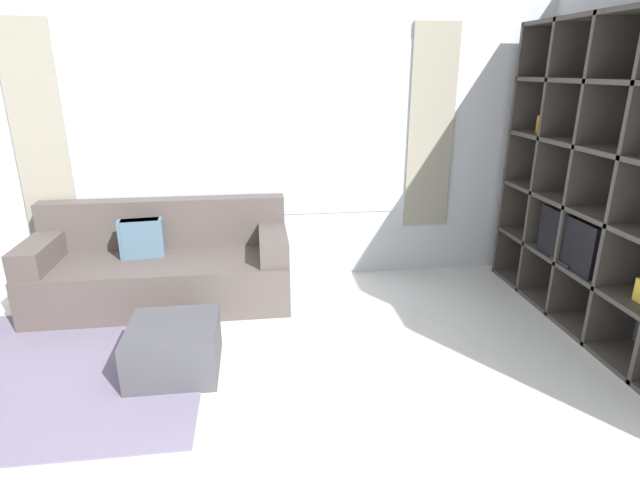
% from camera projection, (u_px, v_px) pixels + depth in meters
% --- Properties ---
extents(wall_back, '(7.00, 0.11, 2.70)m').
position_uv_depth(wall_back, '(245.00, 141.00, 4.62)').
color(wall_back, silver).
rests_on(wall_back, ground_plane).
extents(area_rug, '(2.13, 1.81, 0.01)m').
position_uv_depth(area_rug, '(50.00, 371.00, 3.45)').
color(area_rug, slate).
rests_on(area_rug, ground_plane).
extents(shelving_unit, '(0.42, 2.51, 2.38)m').
position_uv_depth(shelving_unit, '(618.00, 185.00, 3.66)').
color(shelving_unit, '#515660').
rests_on(shelving_unit, ground_plane).
extents(couch_main, '(2.19, 0.85, 0.88)m').
position_uv_depth(couch_main, '(163.00, 267.00, 4.43)').
color(couch_main, '#564C47').
rests_on(couch_main, ground_plane).
extents(ottoman, '(0.60, 0.60, 0.35)m').
position_uv_depth(ottoman, '(174.00, 348.00, 3.43)').
color(ottoman, '#47474C').
rests_on(ottoman, ground_plane).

